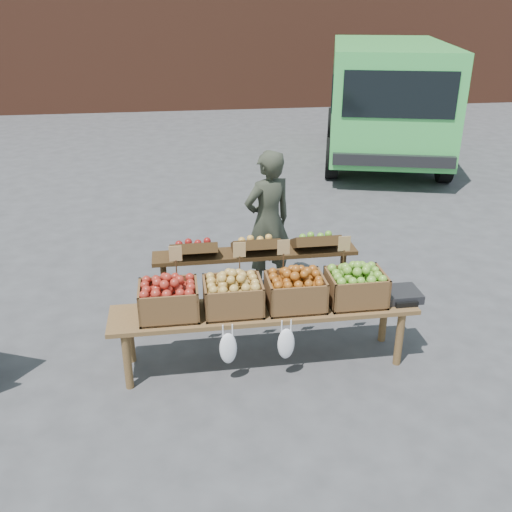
{
  "coord_description": "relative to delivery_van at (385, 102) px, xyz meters",
  "views": [
    {
      "loc": [
        -1.57,
        -4.46,
        3.05
      ],
      "look_at": [
        -0.86,
        0.37,
        0.85
      ],
      "focal_mm": 40.0,
      "sensor_mm": 36.0,
      "label": 1
    }
  ],
  "objects": [
    {
      "name": "ground",
      "position": [
        -2.73,
        -6.82,
        -1.14
      ],
      "size": [
        80.0,
        80.0,
        0.0
      ],
      "primitive_type": "plane",
      "color": "#404043"
    },
    {
      "name": "delivery_van",
      "position": [
        0.0,
        0.0,
        0.0
      ],
      "size": [
        3.63,
        5.55,
        2.29
      ],
      "primitive_type": null,
      "rotation": [
        0.0,
        0.0,
        -0.27
      ],
      "color": "green",
      "rests_on": "ground"
    },
    {
      "name": "vendor",
      "position": [
        -3.32,
        -5.47,
        -0.34
      ],
      "size": [
        0.69,
        0.59,
        1.61
      ],
      "primitive_type": "imported",
      "rotation": [
        0.0,
        0.0,
        3.55
      ],
      "color": "#2D3125",
      "rests_on": "ground"
    },
    {
      "name": "back_table",
      "position": [
        -3.57,
        -6.23,
        -0.62
      ],
      "size": [
        2.1,
        0.44,
        1.04
      ],
      "primitive_type": null,
      "color": "#382411",
      "rests_on": "ground"
    },
    {
      "name": "display_bench",
      "position": [
        -3.59,
        -6.95,
        -0.86
      ],
      "size": [
        2.7,
        0.56,
        0.57
      ],
      "primitive_type": null,
      "color": "brown",
      "rests_on": "ground"
    },
    {
      "name": "crate_golden_apples",
      "position": [
        -4.42,
        -6.95,
        -0.43
      ],
      "size": [
        0.5,
        0.4,
        0.28
      ],
      "primitive_type": null,
      "color": "maroon",
      "rests_on": "display_bench"
    },
    {
      "name": "crate_russet_pears",
      "position": [
        -3.87,
        -6.95,
        -0.43
      ],
      "size": [
        0.5,
        0.4,
        0.28
      ],
      "primitive_type": null,
      "color": "#ABA63D",
      "rests_on": "display_bench"
    },
    {
      "name": "crate_red_apples",
      "position": [
        -3.32,
        -6.95,
        -0.43
      ],
      "size": [
        0.5,
        0.4,
        0.28
      ],
      "primitive_type": null,
      "color": "#955617",
      "rests_on": "display_bench"
    },
    {
      "name": "crate_green_apples",
      "position": [
        -2.77,
        -6.95,
        -0.43
      ],
      "size": [
        0.5,
        0.4,
        0.28
      ],
      "primitive_type": null,
      "color": "#447A1F",
      "rests_on": "display_bench"
    },
    {
      "name": "weighing_scale",
      "position": [
        -2.34,
        -6.95,
        -0.53
      ],
      "size": [
        0.34,
        0.3,
        0.08
      ],
      "primitive_type": "cube",
      "color": "black",
      "rests_on": "display_bench"
    }
  ]
}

